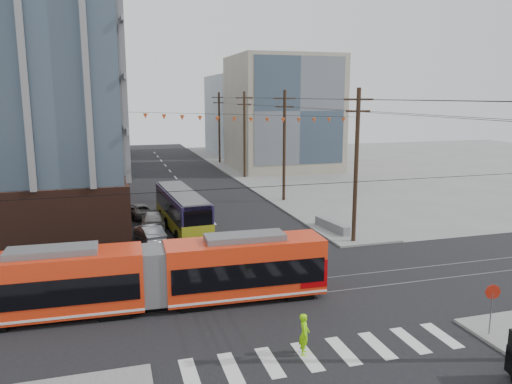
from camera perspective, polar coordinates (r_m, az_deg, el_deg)
ground at (r=24.21m, az=4.91°, el=-14.65°), size 160.00×160.00×0.00m
bg_bldg_nw_near at (r=72.85m, az=-23.79°, el=8.89°), size 18.00×16.00×18.00m
bg_bldg_ne_near at (r=72.45m, az=3.00°, el=8.99°), size 14.00×14.00×16.00m
bg_bldg_nw_far at (r=92.48m, az=-20.45°, el=9.98°), size 16.00×18.00×20.00m
bg_bldg_ne_far at (r=92.13m, az=0.00°, el=8.79°), size 16.00×16.00×14.00m
utility_pole_far at (r=78.23m, az=-4.22°, el=7.28°), size 0.30×0.30×11.00m
streetcar at (r=25.51m, az=-11.56°, el=-9.38°), size 17.49×3.02×3.36m
city_bus at (r=40.13m, az=-8.46°, el=-2.00°), size 3.09×11.03×3.09m
parked_car_silver at (r=37.01m, az=-12.08°, el=-4.62°), size 2.17×4.26×1.34m
parked_car_white at (r=41.13m, az=-11.70°, el=-3.07°), size 2.08×4.55×1.29m
parked_car_grey at (r=44.85m, az=-13.32°, el=-2.06°), size 3.15×4.60×1.17m
pedestrian at (r=21.24m, az=5.54°, el=-15.86°), size 0.64×0.76×1.76m
stop_sign at (r=24.62m, az=25.26°, el=-12.36°), size 0.84×0.84×2.28m
jersey_barrier at (r=39.48m, az=8.67°, el=-3.91°), size 1.46×4.21×0.83m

